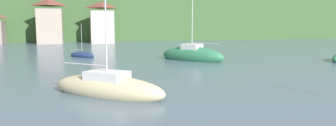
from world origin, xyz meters
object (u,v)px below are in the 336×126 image
object	(u,v)px
shore_building_eastcentral	(102,23)
sailboat_far_5	(192,55)
shore_building_central	(50,22)
sailboat_far_0	(82,55)
sailboat_mid_8	(107,88)

from	to	relation	value
shore_building_eastcentral	sailboat_far_5	world-z (taller)	shore_building_eastcentral
shore_building_central	sailboat_far_5	world-z (taller)	shore_building_central
sailboat_far_0	sailboat_far_5	xyz separation A→B (m)	(12.71, -7.42, 0.36)
shore_building_central	sailboat_far_0	distance (m)	33.90
shore_building_eastcentral	sailboat_far_5	distance (m)	41.14
sailboat_far_0	sailboat_far_5	world-z (taller)	sailboat_far_5
shore_building_central	shore_building_eastcentral	distance (m)	11.54
shore_building_central	sailboat_far_5	size ratio (longest dim) A/B	1.06
shore_building_eastcentral	shore_building_central	bearing A→B (deg)	179.28
shore_building_eastcentral	sailboat_mid_8	bearing A→B (deg)	-93.81
shore_building_central	sailboat_far_5	xyz separation A→B (m)	(19.26, -40.35, -4.35)
sailboat_far_0	sailboat_far_5	bearing A→B (deg)	15.03
shore_building_central	sailboat_far_5	bearing A→B (deg)	-64.48
sailboat_far_5	sailboat_mid_8	world-z (taller)	sailboat_far_5
sailboat_far_0	sailboat_mid_8	bearing A→B (deg)	-41.79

